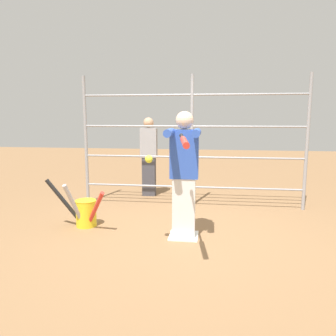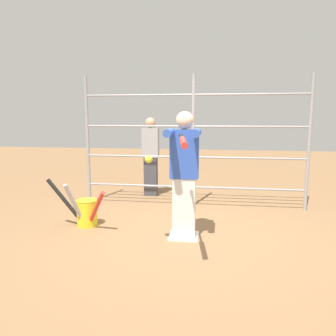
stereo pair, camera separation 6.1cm
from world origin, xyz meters
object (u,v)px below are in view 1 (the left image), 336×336
Objects in this scene: baseball_bat_swinging at (184,141)px; bystander_behind_fence at (149,155)px; batter at (184,171)px; bat_bucket at (85,212)px; softball_in_flight at (149,159)px.

bystander_behind_fence is at bearing -72.99° from baseball_bat_swinging.
batter is 2.50m from bystander_behind_fence.
batter is 1.75× the size of bat_bucket.
softball_in_flight is 0.10× the size of bat_bucket.
bystander_behind_fence reaches higher than softball_in_flight.
baseball_bat_swinging is 2.33m from bat_bucket.
baseball_bat_swinging is 0.56× the size of bystander_behind_fence.
baseball_bat_swinging is 0.92× the size of bat_bucket.
bystander_behind_fence reaches higher than baseball_bat_swinging.
batter is at bearing -85.40° from baseball_bat_swinging.
batter reaches higher than softball_in_flight.
baseball_bat_swinging is at bearing 142.82° from bat_bucket.
bystander_behind_fence is (-0.59, -2.09, 0.62)m from bat_bucket.
softball_in_flight is at bearing 148.07° from bat_bucket.
softball_in_flight is at bearing 100.96° from bystander_behind_fence.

